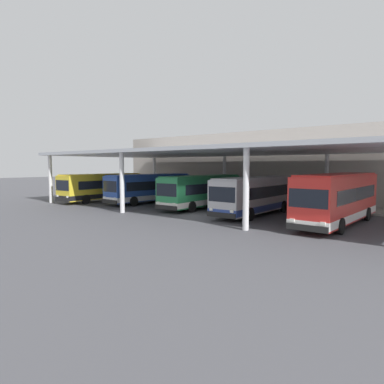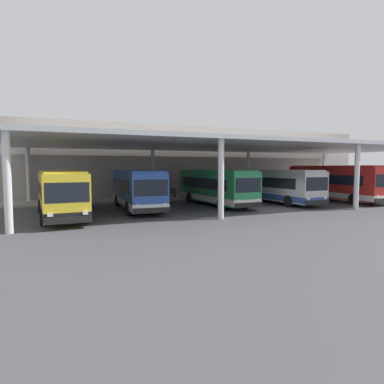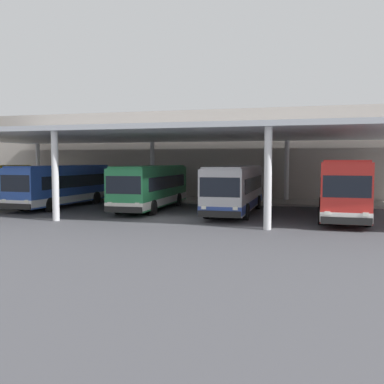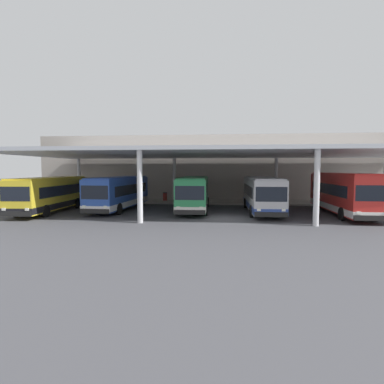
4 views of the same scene
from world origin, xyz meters
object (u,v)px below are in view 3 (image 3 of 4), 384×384
Objects in this scene: bus_second_bay at (62,185)px; bus_departing at (342,188)px; bus_middle_bay at (151,187)px; bus_far_bay at (235,189)px; trash_bin at (137,192)px; bench_waiting at (159,193)px.

bus_departing is at bearing -3.09° from bus_second_bay.
bus_far_bay is (6.25, -0.63, 0.00)m from bus_middle_bay.
bus_middle_bay is 10.82× the size of trash_bin.
bus_departing is at bearing -5.07° from bus_far_bay.
bus_departing reaches higher than trash_bin.
bus_middle_bay is at bearing 174.59° from bus_departing.
trash_bin is at bearing 154.04° from bus_departing.
bus_far_bay is 13.00m from trash_bin.
bus_far_bay is at bearing 174.93° from bus_departing.
bench_waiting is (-8.29, 7.76, -0.99)m from bus_far_bay.
trash_bin is (-2.09, 0.00, 0.01)m from bench_waiting.
bus_departing is (20.25, -1.09, 0.19)m from bus_second_bay.
bus_middle_bay is 8.29m from trash_bin.
bench_waiting is at bearing 151.00° from bus_departing.
bench_waiting is (-2.04, 7.12, -0.99)m from bus_middle_bay.
trash_bin is (-10.38, 7.76, -0.98)m from bus_far_bay.
bus_far_bay reaches higher than bench_waiting.
bus_second_bay is 10.86× the size of trash_bin.
bus_departing reaches higher than bus_second_bay.
bus_second_bay is at bearing 176.91° from bus_departing.
trash_bin is (-4.13, 7.12, -0.98)m from bus_middle_bay.
bench_waiting is 1.84× the size of trash_bin.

